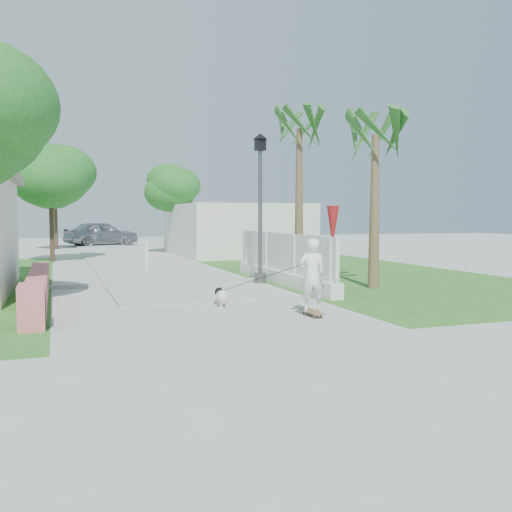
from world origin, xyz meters
name	(u,v)px	position (x,y,z in m)	size (l,w,h in m)	color
ground	(216,320)	(0.00, 0.00, 0.00)	(90.00, 90.00, 0.00)	#B7B7B2
path_strip	(114,254)	(0.00, 20.00, 0.03)	(3.20, 36.00, 0.06)	#B7B7B2
curb	(161,283)	(0.00, 6.00, 0.05)	(6.50, 0.25, 0.10)	#999993
grass_right	(342,271)	(7.00, 8.00, 0.01)	(8.00, 20.00, 0.01)	#286921
pink_wall	(37,289)	(-3.30, 3.55, 0.31)	(0.45, 8.20, 0.80)	#D26D6B
lattice_fence	(282,266)	(3.40, 5.00, 0.54)	(0.35, 7.00, 1.50)	white
building_right	(235,230)	(6.00, 18.00, 1.30)	(6.00, 8.00, 2.60)	silver
street_lamp	(260,202)	(2.90, 5.50, 2.43)	(0.44, 0.44, 4.44)	#59595E
bollard	(147,256)	(0.20, 10.00, 0.58)	(0.14, 0.14, 1.09)	white
patio_umbrella	(333,227)	(4.80, 4.50, 1.69)	(0.36, 0.36, 2.30)	#59595E
tree_path_left	(51,174)	(-2.98, 15.98, 3.82)	(3.40, 3.40, 5.23)	#4C3826
tree_path_right	(174,188)	(3.22, 19.98, 3.49)	(3.00, 3.00, 4.79)	#4C3826
tree_path_far	(55,186)	(-2.78, 25.98, 3.82)	(3.20, 3.20, 5.17)	#4C3826
palm_far	(299,139)	(4.60, 6.50, 4.48)	(1.80, 1.80, 5.30)	brown
palm_near	(375,144)	(5.40, 3.20, 3.95)	(1.80, 1.80, 4.70)	brown
skateboarder	(266,279)	(1.26, 0.64, 0.69)	(1.66, 2.34, 1.56)	brown
dog	(222,296)	(0.57, 1.56, 0.23)	(0.31, 0.62, 0.43)	white
parked_car	(102,233)	(0.10, 29.31, 0.83)	(1.97, 4.90, 1.67)	#A2A4A9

